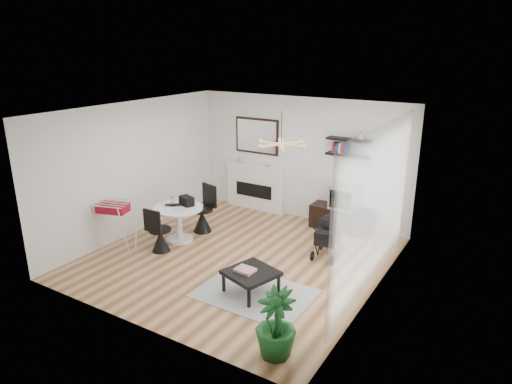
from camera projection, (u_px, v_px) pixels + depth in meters
The scene contains 25 objects.
floor at pixel (238, 258), 8.40m from camera, with size 5.00×5.00×0.00m, color brown.
ceiling at pixel (236, 110), 7.56m from camera, with size 5.00×5.00×0.00m, color white.
wall_back at pixel (300, 159), 10.01m from camera, with size 5.00×5.00×0.00m, color white.
wall_left at pixel (134, 169), 9.22m from camera, with size 5.00×5.00×0.00m, color white.
wall_right at pixel (378, 214), 6.75m from camera, with size 5.00×5.00×0.00m, color white.
sheer_curtain at pixel (375, 209), 6.96m from camera, with size 0.04×3.60×2.60m, color white.
fireplace at pixel (256, 181), 10.70m from camera, with size 1.50×0.17×2.16m.
shelf_lower at pixel (348, 155), 9.27m from camera, with size 0.90×0.25×0.04m, color black.
shelf_upper at pixel (349, 140), 9.17m from camera, with size 0.90×0.25×0.04m, color black.
pendant_lamp at pixel (281, 144), 7.63m from camera, with size 0.90×0.90×0.10m, color tan, non-canonical shape.
tv_console at pixel (342, 219), 9.60m from camera, with size 1.32×0.46×0.50m, color black.
crt_tv at pixel (344, 197), 9.43m from camera, with size 0.54×0.47×0.47m.
dining_table at pixel (179, 219), 9.00m from camera, with size 0.97×0.97×0.71m.
laptop at pixel (173, 206), 8.96m from camera, with size 0.32×0.21×0.03m, color black.
black_bag at pixel (187, 201), 9.00m from camera, with size 0.31×0.18×0.18m, color black.
newspaper at pixel (182, 210), 8.77m from camera, with size 0.30×0.25×0.01m, color white.
drinking_glass at pixel (172, 200), 9.19m from camera, with size 0.07×0.07×0.11m, color white.
chair_far at pixel (203, 217), 9.51m from camera, with size 0.50×0.52×0.99m.
chair_near at pixel (160, 237), 8.58m from camera, with size 0.42×0.43×0.89m.
drying_rack at pixel (116, 224), 8.61m from camera, with size 0.77×0.75×0.96m.
stroller at pixel (328, 237), 8.37m from camera, with size 0.49×0.74×0.87m.
rug at pixel (255, 293), 7.18m from camera, with size 1.75×1.27×0.01m, color #9D9D9D.
coffee_table at pixel (251, 274), 7.11m from camera, with size 0.90×0.90×0.37m.
magazines at pixel (245, 270), 7.09m from camera, with size 0.30×0.24×0.04m, color #C23043.
potted_plant at pixel (276, 324), 5.62m from camera, with size 0.51×0.51×0.92m, color #164E1D.
Camera 1 is at (4.24, -6.33, 3.74)m, focal length 32.00 mm.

